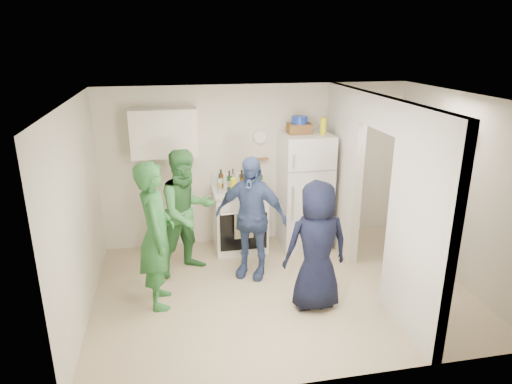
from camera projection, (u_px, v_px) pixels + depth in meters
floor at (282, 290)px, 6.00m from camera, size 4.80×4.80×0.00m
wall_back at (257, 165)px, 7.18m from camera, size 4.80×0.00×4.80m
wall_front at (331, 265)px, 4.02m from camera, size 4.80×0.00×4.80m
wall_left at (78, 215)px, 5.16m from camera, size 0.00×3.40×3.40m
wall_right at (459, 189)px, 6.04m from camera, size 0.00×3.40×3.40m
ceiling at (285, 98)px, 5.20m from camera, size 4.80×4.80×0.00m
partition_pier_back at (343, 171)px, 6.84m from camera, size 0.12×1.20×2.50m
partition_pier_front at (420, 228)px, 4.80m from camera, size 0.12×1.20×2.50m
partition_header at (382, 112)px, 5.48m from camera, size 0.12×1.00×0.40m
stove at (240, 219)px, 7.06m from camera, size 0.81×0.68×0.97m
upper_cabinet at (164, 133)px, 6.57m from camera, size 0.95×0.34×0.70m
fridge at (305, 191)px, 7.09m from camera, size 0.74×0.72×1.79m
wicker_basket at (299, 128)px, 6.80m from camera, size 0.35×0.25×0.15m
blue_bowl at (300, 120)px, 6.76m from camera, size 0.24×0.24×0.11m
yellow_cup_stack_top at (323, 126)px, 6.70m from camera, size 0.09×0.09×0.25m
wall_clock at (260, 137)px, 7.03m from camera, size 0.22×0.02×0.22m
spice_shelf at (257, 160)px, 7.10m from camera, size 0.35×0.08×0.03m
nook_window at (453, 156)px, 6.09m from camera, size 0.03×0.70×0.80m
nook_window_frame at (452, 156)px, 6.09m from camera, size 0.04×0.76×0.86m
nook_valance at (454, 130)px, 5.97m from camera, size 0.04×0.82×0.18m
yellow_cup_stack_stove at (234, 187)px, 6.64m from camera, size 0.09×0.09×0.25m
red_cup at (256, 189)px, 6.74m from camera, size 0.09×0.09×0.12m
person_green_left at (156, 235)px, 5.44m from camera, size 0.44×0.67×1.83m
person_green_center at (187, 212)px, 6.25m from camera, size 1.07×0.99×1.76m
person_denim at (251, 218)px, 6.14m from camera, size 1.08×0.84×1.71m
person_navy at (317, 246)px, 5.42m from camera, size 0.80×0.53×1.61m
person_nook at (411, 211)px, 6.38m from camera, size 0.99×1.26×1.71m
bottle_a at (221, 179)px, 6.94m from camera, size 0.07×0.07×0.30m
bottle_b at (229, 181)px, 6.75m from camera, size 0.07×0.07×0.33m
bottle_c at (233, 178)px, 7.00m from camera, size 0.06×0.06×0.28m
bottle_d at (242, 182)px, 6.83m from camera, size 0.07×0.07×0.26m
bottle_e at (244, 176)px, 7.03m from camera, size 0.06×0.06×0.32m
bottle_f at (250, 180)px, 6.90m from camera, size 0.07×0.07×0.28m
bottle_g at (253, 178)px, 7.03m from camera, size 0.07×0.07×0.26m
bottle_h at (219, 184)px, 6.68m from camera, size 0.06×0.06×0.31m
bottle_i at (242, 179)px, 6.96m from camera, size 0.08×0.08×0.28m
bottle_j at (261, 180)px, 6.81m from camera, size 0.06×0.06×0.32m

